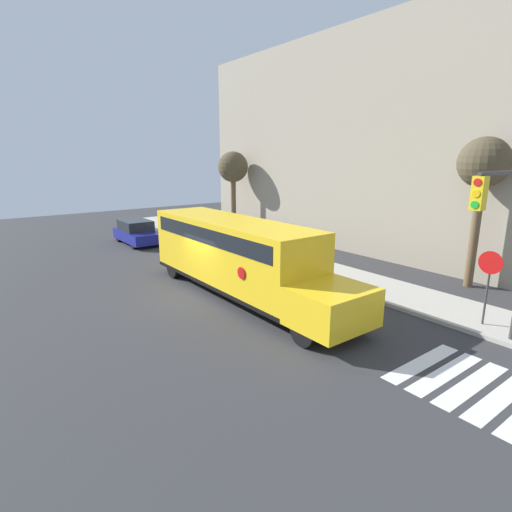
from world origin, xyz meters
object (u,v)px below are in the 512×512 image
Objects in this scene: stop_sign at (489,277)px; tree_near_sidewalk at (233,169)px; parked_car at (137,232)px; school_bus at (237,253)px; tree_far_sidewalk at (483,167)px.

tree_near_sidewalk is (-20.79, 3.74, 3.01)m from stop_sign.
parked_car is 1.59× the size of stop_sign.
stop_sign is (7.91, 4.72, 0.03)m from school_bus.
tree_far_sidewalk reaches higher than parked_car.
school_bus is 12.76m from parked_car.
tree_far_sidewalk is (5.39, 9.00, 3.48)m from school_bus.
stop_sign is at bearing 11.71° from parked_car.
parked_car is at bearing -88.84° from tree_near_sidewalk.
stop_sign is (20.62, 4.28, 1.07)m from parked_car.
school_bus is 9.22m from stop_sign.
parked_car is at bearing -154.71° from tree_far_sidewalk.
parked_car is 0.66× the size of tree_far_sidewalk.
school_bus is 15.70m from tree_near_sidewalk.
stop_sign is at bearing 30.82° from school_bus.
parked_car is 8.99m from tree_near_sidewalk.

